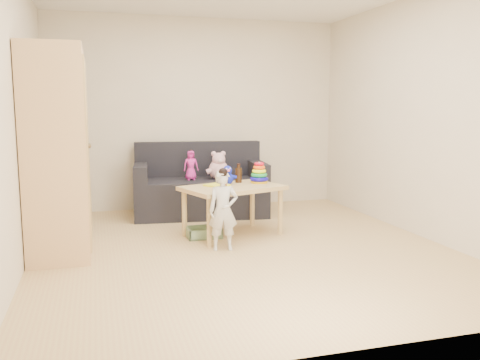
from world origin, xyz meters
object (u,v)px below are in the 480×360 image
object	(u,v)px
wardrobe	(57,152)
toddler	(223,211)
sofa	(200,197)
play_table	(233,211)

from	to	relation	value
wardrobe	toddler	distance (m)	1.67
sofa	play_table	world-z (taller)	play_table
play_table	sofa	bearing A→B (deg)	96.26
sofa	wardrobe	bearing A→B (deg)	-135.26
play_table	toddler	bearing A→B (deg)	-114.29
play_table	toddler	world-z (taller)	toddler
sofa	play_table	size ratio (longest dim) A/B	1.61
wardrobe	sofa	world-z (taller)	wardrobe
wardrobe	play_table	bearing A→B (deg)	5.49
wardrobe	play_table	size ratio (longest dim) A/B	1.87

